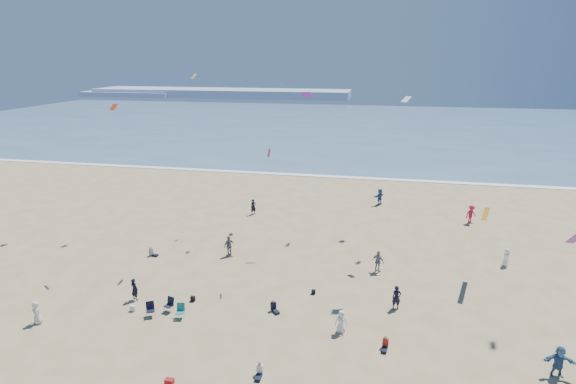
# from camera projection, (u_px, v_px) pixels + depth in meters

# --- Properties ---
(ocean) EXTENTS (220.00, 100.00, 0.06)m
(ocean) POSITION_uv_depth(u_px,v_px,m) (349.00, 126.00, 111.14)
(ocean) COLOR #476B84
(ocean) RESTS_ON ground
(surf_line) EXTENTS (220.00, 1.20, 0.08)m
(surf_line) POSITION_uv_depth(u_px,v_px,m) (325.00, 176.00, 64.21)
(surf_line) COLOR white
(surf_line) RESTS_ON ground
(headland_far) EXTENTS (110.00, 20.00, 3.20)m
(headland_far) POSITION_uv_depth(u_px,v_px,m) (221.00, 93.00, 192.40)
(headland_far) COLOR #7A8EA8
(headland_far) RESTS_ON ground
(headland_near) EXTENTS (40.00, 14.00, 2.00)m
(headland_near) POSITION_uv_depth(u_px,v_px,m) (130.00, 94.00, 195.43)
(headland_near) COLOR #7A8EA8
(headland_near) RESTS_ON ground
(standing_flyers) EXTENTS (32.37, 43.32, 1.91)m
(standing_flyers) POSITION_uv_depth(u_px,v_px,m) (363.00, 269.00, 34.30)
(standing_flyers) COLOR black
(standing_flyers) RESTS_ON ground
(seated_group) EXTENTS (22.09, 23.44, 0.84)m
(seated_group) POSITION_uv_depth(u_px,v_px,m) (274.00, 340.00, 26.49)
(seated_group) COLOR silver
(seated_group) RESTS_ON ground
(chair_cluster) EXTENTS (2.75, 1.57, 1.00)m
(chair_cluster) POSITION_uv_depth(u_px,v_px,m) (166.00, 309.00, 29.57)
(chair_cluster) COLOR black
(chair_cluster) RESTS_ON ground
(white_tote) EXTENTS (0.35, 0.20, 0.40)m
(white_tote) POSITION_uv_depth(u_px,v_px,m) (133.00, 308.00, 30.20)
(white_tote) COLOR silver
(white_tote) RESTS_ON ground
(black_backpack) EXTENTS (0.30, 0.22, 0.38)m
(black_backpack) POSITION_uv_depth(u_px,v_px,m) (193.00, 299.00, 31.41)
(black_backpack) COLOR black
(black_backpack) RESTS_ON ground
(cooler) EXTENTS (0.45, 0.30, 0.30)m
(cooler) POSITION_uv_depth(u_px,v_px,m) (169.00, 381.00, 23.46)
(cooler) COLOR #A01716
(cooler) RESTS_ON ground
(navy_bag) EXTENTS (0.28, 0.18, 0.34)m
(navy_bag) POSITION_uv_depth(u_px,v_px,m) (313.00, 292.00, 32.37)
(navy_bag) COLOR black
(navy_bag) RESTS_ON ground
(kites_aloft) EXTENTS (42.66, 39.63, 30.53)m
(kites_aloft) POSITION_uv_depth(u_px,v_px,m) (414.00, 82.00, 28.29)
(kites_aloft) COLOR gold
(kites_aloft) RESTS_ON ground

